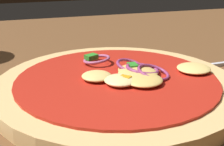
{
  "coord_description": "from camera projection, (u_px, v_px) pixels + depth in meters",
  "views": [
    {
      "loc": [
        -0.16,
        -0.34,
        0.2
      ],
      "look_at": [
        -0.05,
        0.04,
        0.05
      ],
      "focal_mm": 54.56,
      "sensor_mm": 36.0,
      "label": 1
    }
  ],
  "objects": [
    {
      "name": "dining_table",
      "position": [
        163.0,
        107.0,
        0.41
      ],
      "size": [
        1.45,
        1.0,
        0.03
      ],
      "color": "brown",
      "rests_on": "ground"
    },
    {
      "name": "fork",
      "position": [
        220.0,
        64.0,
        0.5
      ],
      "size": [
        0.16,
        0.02,
        0.01
      ],
      "color": "silver",
      "rests_on": "dining_table"
    },
    {
      "name": "pizza",
      "position": [
        118.0,
        86.0,
        0.4
      ],
      "size": [
        0.29,
        0.29,
        0.03
      ],
      "color": "tan",
      "rests_on": "dining_table"
    }
  ]
}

